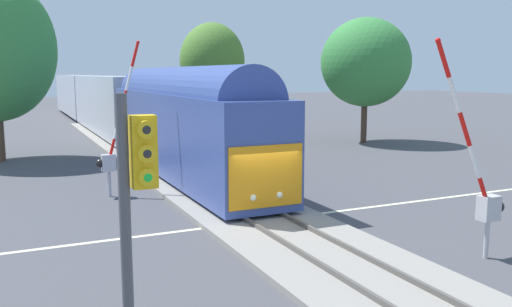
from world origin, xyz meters
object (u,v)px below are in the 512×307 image
object	(u,v)px
crossing_gate_far	(111,148)
maple_right_background	(366,62)
commuter_train	(111,103)
elm_centre_background	(212,62)
crossing_gate_near	(484,190)
traffic_signal_near_left	(136,211)

from	to	relation	value
crossing_gate_far	maple_right_background	bearing A→B (deg)	26.68
commuter_train	elm_centre_background	distance (m)	9.64
crossing_gate_near	crossing_gate_far	world-z (taller)	crossing_gate_far
traffic_signal_near_left	elm_centre_background	distance (m)	35.07
commuter_train	traffic_signal_near_left	distance (m)	38.97
maple_right_background	elm_centre_background	size ratio (longest dim) A/B	1.02
commuter_train	maple_right_background	xyz separation A→B (m)	(16.26, -12.76, 3.21)
crossing_gate_far	elm_centre_background	xyz separation A→B (m)	(10.77, 16.92, 4.00)
crossing_gate_near	traffic_signal_near_left	xyz separation A→B (m)	(-10.24, -3.27, 1.32)
crossing_gate_far	maple_right_background	size ratio (longest dim) A/B	0.71
commuter_train	maple_right_background	distance (m)	20.92
crossing_gate_near	traffic_signal_near_left	size ratio (longest dim) A/B	1.23
crossing_gate_near	elm_centre_background	world-z (taller)	elm_centre_background
crossing_gate_far	maple_right_background	world-z (taller)	maple_right_background
crossing_gate_far	traffic_signal_near_left	distance (m)	15.72
commuter_train	crossing_gate_far	xyz separation A→B (m)	(-4.01, -22.95, -0.70)
commuter_train	maple_right_background	world-z (taller)	maple_right_background
crossing_gate_near	crossing_gate_far	bearing A→B (deg)	122.96
maple_right_background	crossing_gate_far	bearing A→B (deg)	-153.32
commuter_train	crossing_gate_near	xyz separation A→B (m)	(3.92, -35.17, -0.77)
crossing_gate_far	traffic_signal_near_left	bearing A→B (deg)	-98.49
elm_centre_background	commuter_train	bearing A→B (deg)	138.28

